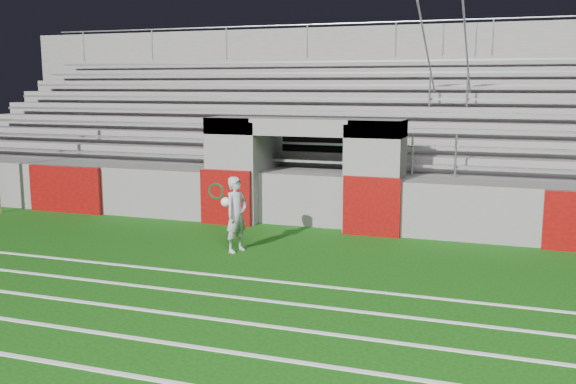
% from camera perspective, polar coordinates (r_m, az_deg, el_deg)
% --- Properties ---
extents(ground, '(90.00, 90.00, 0.00)m').
position_cam_1_polar(ground, '(12.49, -3.59, -6.23)').
color(ground, '#11470B').
rests_on(ground, ground).
extents(field_markings, '(28.00, 8.09, 0.01)m').
position_cam_1_polar(field_markings, '(8.37, -17.36, -14.74)').
color(field_markings, white).
rests_on(field_markings, ground).
extents(stadium_structure, '(26.00, 8.48, 5.42)m').
position_cam_1_polar(stadium_structure, '(19.70, 5.35, 3.96)').
color(stadium_structure, '#64615F').
rests_on(stadium_structure, ground).
extents(goalkeeper_with_ball, '(0.55, 0.65, 1.55)m').
position_cam_1_polar(goalkeeper_with_ball, '(13.10, -4.62, -1.97)').
color(goalkeeper_with_ball, '#9FA2A9').
rests_on(goalkeeper_with_ball, ground).
extents(hose_coil, '(0.55, 0.14, 0.58)m').
position_cam_1_polar(hose_coil, '(15.74, -6.31, -0.08)').
color(hose_coil, '#0B390D').
rests_on(hose_coil, ground).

